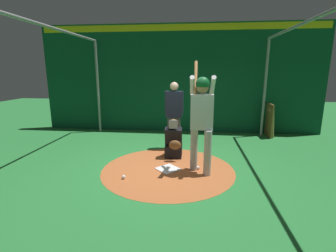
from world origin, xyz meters
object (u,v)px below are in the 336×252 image
(baseball_0, at_px, (124,177))
(baseball_1, at_px, (198,168))
(home_plate, at_px, (168,169))
(umpire, at_px, (174,112))
(catcher, at_px, (174,142))
(bat_rack, at_px, (268,120))
(batter, at_px, (202,115))

(baseball_0, xyz_separation_m, baseball_1, (-0.63, 1.44, 0.00))
(home_plate, distance_m, umpire, 1.78)
(catcher, xyz_separation_m, umpire, (-0.71, -0.06, 0.63))
(home_plate, xyz_separation_m, bat_rack, (-3.27, 2.93, 0.48))
(batter, distance_m, bat_rack, 4.10)
(catcher, bearing_deg, home_plate, -3.95)
(bat_rack, distance_m, baseball_1, 3.97)
(baseball_1, bearing_deg, bat_rack, 144.37)
(batter, bearing_deg, home_plate, -96.23)
(catcher, distance_m, umpire, 0.95)
(baseball_0, bearing_deg, bat_rack, 135.71)
(home_plate, xyz_separation_m, catcher, (-0.77, 0.05, 0.36))
(home_plate, relative_size, catcher, 0.44)
(home_plate, distance_m, bat_rack, 4.42)
(home_plate, relative_size, bat_rack, 0.40)
(catcher, height_order, umpire, umpire)
(baseball_0, distance_m, baseball_1, 1.57)
(home_plate, xyz_separation_m, baseball_0, (0.57, -0.81, 0.03))
(umpire, distance_m, bat_rack, 3.47)
(umpire, height_order, baseball_1, umpire)
(catcher, bearing_deg, baseball_0, -32.70)
(catcher, xyz_separation_m, bat_rack, (-2.49, 2.88, 0.12))
(batter, distance_m, umpire, 1.71)
(baseball_0, height_order, baseball_1, same)
(umpire, bearing_deg, batter, 23.46)
(batter, bearing_deg, umpire, -156.54)
(catcher, distance_m, bat_rack, 3.81)
(baseball_0, bearing_deg, batter, 108.43)
(home_plate, bearing_deg, catcher, 176.05)
(umpire, xyz_separation_m, baseball_0, (2.05, -0.81, -0.96))
(baseball_1, bearing_deg, baseball_0, -66.51)
(batter, relative_size, baseball_0, 30.51)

